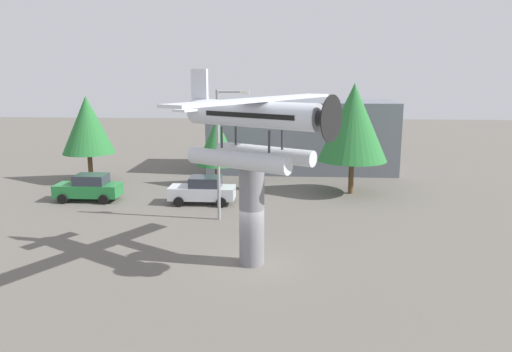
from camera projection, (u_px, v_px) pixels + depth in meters
name	position (u px, v px, depth m)	size (l,w,h in m)	color
ground_plane	(252.00, 263.00, 21.53)	(140.00, 140.00, 0.00)	#605B54
display_pedestal	(252.00, 215.00, 21.07)	(1.10, 1.10, 4.44)	slate
floatplane_monument	(254.00, 126.00, 20.19)	(7.04, 9.50, 4.00)	silver
car_near_green	(89.00, 188.00, 31.98)	(4.20, 2.02, 1.76)	#237A38
car_mid_silver	(203.00, 190.00, 31.26)	(4.20, 2.02, 1.76)	silver
streetlight_primary	(222.00, 145.00, 27.12)	(1.84, 0.28, 7.37)	gray
storefront_building	(301.00, 135.00, 42.22)	(15.65, 6.80, 5.92)	slate
tree_west	(87.00, 125.00, 36.98)	(3.93, 3.93, 6.59)	brown
tree_east	(217.00, 142.00, 35.74)	(3.11, 3.11, 5.04)	brown
tree_center_back	(353.00, 122.00, 33.06)	(4.74, 4.74, 7.61)	brown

